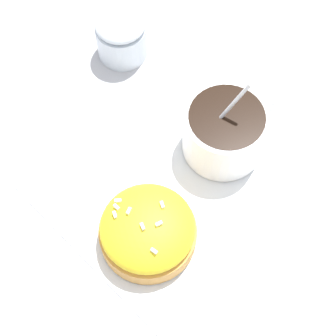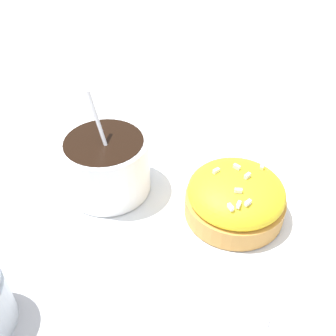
% 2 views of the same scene
% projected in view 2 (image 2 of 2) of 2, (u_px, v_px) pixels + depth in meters
% --- Properties ---
extents(ground_plane, '(3.00, 3.00, 0.00)m').
position_uv_depth(ground_plane, '(169.00, 205.00, 0.43)').
color(ground_plane, '#B2B2B7').
extents(paper_napkin, '(0.28, 0.28, 0.00)m').
position_uv_depth(paper_napkin, '(169.00, 204.00, 0.43)').
color(paper_napkin, white).
rests_on(paper_napkin, ground_plane).
extents(coffee_cup, '(0.12, 0.09, 0.11)m').
position_uv_depth(coffee_cup, '(105.00, 163.00, 0.42)').
color(coffee_cup, white).
rests_on(coffee_cup, paper_napkin).
extents(frosted_pastry, '(0.10, 0.10, 0.05)m').
position_uv_depth(frosted_pastry, '(235.00, 197.00, 0.40)').
color(frosted_pastry, '#D19347').
rests_on(frosted_pastry, paper_napkin).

